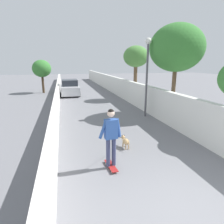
# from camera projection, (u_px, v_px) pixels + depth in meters

# --- Properties ---
(ground_plane) EXTENTS (80.00, 80.00, 0.00)m
(ground_plane) POSITION_uv_depth(u_px,v_px,m) (92.00, 99.00, 17.37)
(ground_plane) COLOR slate
(wall_left) EXTENTS (48.00, 0.30, 1.05)m
(wall_left) POSITION_uv_depth(u_px,v_px,m) (57.00, 99.00, 14.67)
(wall_left) COLOR silver
(wall_left) RESTS_ON ground
(fence_right) EXTENTS (48.00, 0.30, 1.73)m
(fence_right) POSITION_uv_depth(u_px,v_px,m) (130.00, 92.00, 15.97)
(fence_right) COLOR silver
(fence_right) RESTS_ON ground
(tree_right_near) EXTENTS (3.14, 3.14, 5.38)m
(tree_right_near) POSITION_uv_depth(u_px,v_px,m) (177.00, 48.00, 11.27)
(tree_right_near) COLOR brown
(tree_right_near) RESTS_ON ground
(tree_left_far) EXTENTS (1.93, 1.93, 3.47)m
(tree_left_far) POSITION_uv_depth(u_px,v_px,m) (42.00, 69.00, 20.37)
(tree_left_far) COLOR #473523
(tree_left_far) RESTS_ON ground
(tree_right_distant) EXTENTS (2.14, 2.14, 4.57)m
(tree_right_distant) POSITION_uv_depth(u_px,v_px,m) (136.00, 57.00, 16.43)
(tree_right_distant) COLOR brown
(tree_right_distant) RESTS_ON ground
(lamp_post) EXTENTS (0.36, 0.36, 4.53)m
(lamp_post) POSITION_uv_depth(u_px,v_px,m) (147.00, 64.00, 11.13)
(lamp_post) COLOR #4C4C51
(lamp_post) RESTS_ON ground
(skateboard) EXTENTS (0.82, 0.27, 0.08)m
(skateboard) POSITION_uv_depth(u_px,v_px,m) (111.00, 166.00, 6.03)
(skateboard) COLOR maroon
(skateboard) RESTS_ON ground
(person_skateboarder) EXTENTS (0.25, 0.71, 1.80)m
(person_skateboarder) POSITION_uv_depth(u_px,v_px,m) (111.00, 133.00, 5.77)
(person_skateboarder) COLOR #333859
(person_skateboarder) RESTS_ON skateboard
(dog) EXTENTS (1.61, 1.03, 1.06)m
(dog) POSITION_uv_depth(u_px,v_px,m) (125.00, 141.00, 7.40)
(dog) COLOR tan
(dog) RESTS_ON ground
(car_near) EXTENTS (3.96, 1.80, 1.54)m
(car_near) POSITION_uv_depth(u_px,v_px,m) (70.00, 88.00, 19.45)
(car_near) COLOR silver
(car_near) RESTS_ON ground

